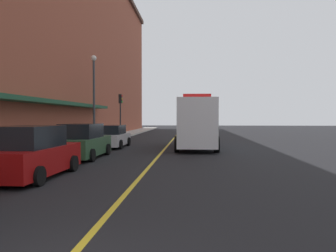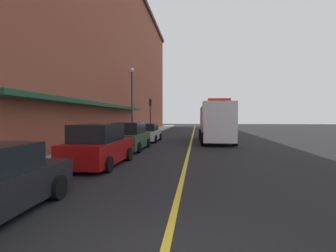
# 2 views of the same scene
# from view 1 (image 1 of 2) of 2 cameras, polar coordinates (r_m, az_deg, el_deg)

# --- Properties ---
(ground_plane) EXTENTS (112.00, 112.00, 0.00)m
(ground_plane) POSITION_cam_1_polar(r_m,az_deg,el_deg) (28.91, 0.52, -2.75)
(ground_plane) COLOR black
(sidewalk_left) EXTENTS (2.40, 70.00, 0.15)m
(sidewalk_left) POSITION_cam_1_polar(r_m,az_deg,el_deg) (29.95, -11.41, -2.48)
(sidewalk_left) COLOR #ADA8A0
(sidewalk_left) RESTS_ON ground
(lane_center_stripe) EXTENTS (0.16, 70.00, 0.01)m
(lane_center_stripe) POSITION_cam_1_polar(r_m,az_deg,el_deg) (28.91, 0.52, -2.74)
(lane_center_stripe) COLOR gold
(lane_center_stripe) RESTS_ON ground
(brick_building_left) EXTENTS (10.54, 64.00, 19.74)m
(brick_building_left) POSITION_cam_1_polar(r_m,az_deg,el_deg) (32.01, -22.60, 15.37)
(brick_building_left) COLOR brown
(brick_building_left) RESTS_ON ground
(parked_car_1) EXTENTS (2.18, 4.59, 1.87)m
(parked_car_1) POSITION_cam_1_polar(r_m,az_deg,el_deg) (12.72, -22.63, -4.47)
(parked_car_1) COLOR maroon
(parked_car_1) RESTS_ON ground
(parked_car_2) EXTENTS (2.07, 4.69, 1.83)m
(parked_car_2) POSITION_cam_1_polar(r_m,az_deg,el_deg) (17.94, -14.60, -2.73)
(parked_car_2) COLOR #2D5133
(parked_car_2) RESTS_ON ground
(parked_car_3) EXTENTS (2.08, 4.37, 1.60)m
(parked_car_3) POSITION_cam_1_polar(r_m,az_deg,el_deg) (23.84, -9.76, -1.87)
(parked_car_3) COLOR silver
(parked_car_3) RESTS_ON ground
(box_truck) EXTENTS (2.86, 8.65, 3.58)m
(box_truck) POSITION_cam_1_polar(r_m,az_deg,el_deg) (23.21, 4.82, 0.40)
(box_truck) COLOR silver
(box_truck) RESTS_ON ground
(parking_meter_0) EXTENTS (0.14, 0.18, 1.33)m
(parking_meter_0) POSITION_cam_1_polar(r_m,az_deg,el_deg) (16.86, -21.16, -2.34)
(parking_meter_0) COLOR #4C4C51
(parking_meter_0) RESTS_ON sidewalk_left
(parking_meter_1) EXTENTS (0.14, 0.18, 1.33)m
(parking_meter_1) POSITION_cam_1_polar(r_m,az_deg,el_deg) (21.30, -15.59, -1.50)
(parking_meter_1) COLOR #4C4C51
(parking_meter_1) RESTS_ON sidewalk_left
(street_lamp_left) EXTENTS (0.44, 0.44, 6.94)m
(street_lamp_left) POSITION_cam_1_polar(r_m,az_deg,el_deg) (26.87, -12.77, 6.27)
(street_lamp_left) COLOR #33383D
(street_lamp_left) RESTS_ON sidewalk_left
(traffic_light_near) EXTENTS (0.38, 0.36, 4.30)m
(traffic_light_near) POSITION_cam_1_polar(r_m,az_deg,el_deg) (33.06, -8.28, 3.25)
(traffic_light_near) COLOR #232326
(traffic_light_near) RESTS_ON sidewalk_left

